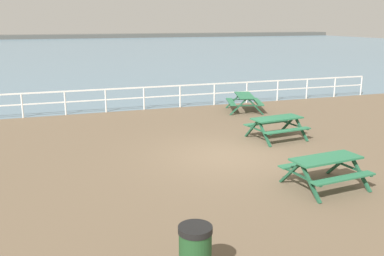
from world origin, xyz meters
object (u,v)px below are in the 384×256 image
(picnic_table_near_right, at_px, (244,99))
(picnic_table_mid_centre, at_px, (277,123))
(picnic_table_near_left, at_px, (326,165))
(litter_bin, at_px, (195,254))

(picnic_table_near_right, xyz_separation_m, picnic_table_mid_centre, (-1.00, -4.64, 0.00))
(picnic_table_near_left, bearing_deg, picnic_table_near_right, 70.89)
(picnic_table_near_left, bearing_deg, picnic_table_mid_centre, 69.65)
(picnic_table_mid_centre, xyz_separation_m, litter_bin, (-5.53, -7.05, -0.10))
(litter_bin, bearing_deg, picnic_table_near_left, 31.48)
(picnic_table_near_left, bearing_deg, litter_bin, -154.27)
(picnic_table_mid_centre, height_order, litter_bin, litter_bin)
(picnic_table_mid_centre, relative_size, litter_bin, 2.07)
(picnic_table_near_left, height_order, picnic_table_mid_centre, same)
(picnic_table_near_right, bearing_deg, picnic_table_near_left, -176.24)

